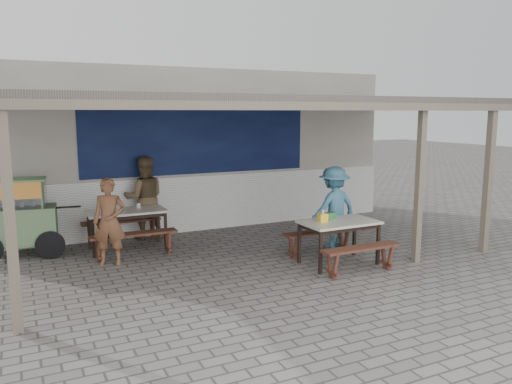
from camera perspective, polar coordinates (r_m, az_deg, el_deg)
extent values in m
plane|color=slate|center=(8.55, 1.81, -8.33)|extent=(60.00, 60.00, 0.00)
cube|color=#B9B3A6|center=(11.50, -6.52, 4.99)|extent=(9.00, 1.20, 3.50)
cube|color=white|center=(11.05, -5.33, -1.17)|extent=(9.00, 0.10, 1.20)
cube|color=#10214E|center=(10.84, -6.47, 6.33)|extent=(5.00, 0.03, 1.60)
cube|color=#544E48|center=(9.06, -1.08, 10.29)|extent=(9.00, 4.20, 0.12)
cube|color=#6C5F52|center=(7.25, 5.82, 9.75)|extent=(9.00, 0.12, 0.12)
cube|color=#6C5F52|center=(6.34, -26.30, -2.86)|extent=(0.12, 0.12, 2.70)
cube|color=#6C5F52|center=(9.97, 25.00, 1.26)|extent=(0.12, 0.12, 2.70)
cube|color=#6C5F52|center=(8.90, 18.16, 0.82)|extent=(0.11, 0.11, 2.70)
cube|color=beige|center=(9.63, -14.57, -2.17)|extent=(1.44, 0.73, 0.04)
cube|color=black|center=(9.64, -14.56, -2.52)|extent=(1.34, 0.63, 0.06)
cube|color=black|center=(9.33, -18.10, -5.05)|extent=(0.05, 0.05, 0.71)
cube|color=black|center=(9.56, -10.28, -4.39)|extent=(0.05, 0.05, 0.71)
cube|color=black|center=(9.90, -18.54, -4.27)|extent=(0.05, 0.05, 0.71)
cube|color=black|center=(10.12, -11.16, -3.67)|extent=(0.05, 0.05, 0.71)
cube|color=brown|center=(9.12, -13.79, -4.69)|extent=(1.53, 0.30, 0.04)
cube|color=brown|center=(9.08, -17.56, -6.38)|extent=(0.05, 0.28, 0.41)
cube|color=brown|center=(9.31, -10.01, -5.71)|extent=(0.05, 0.28, 0.41)
cube|color=brown|center=(10.26, -15.13, -3.21)|extent=(1.53, 0.30, 0.04)
cube|color=brown|center=(10.23, -18.48, -4.70)|extent=(0.05, 0.28, 0.41)
cube|color=brown|center=(10.43, -11.75, -4.15)|extent=(0.05, 0.28, 0.41)
cube|color=beige|center=(8.54, 9.49, -3.42)|extent=(1.29, 0.78, 0.04)
cube|color=black|center=(8.55, 9.48, -3.81)|extent=(1.19, 0.68, 0.06)
cube|color=black|center=(8.05, 7.40, -6.90)|extent=(0.05, 0.05, 0.71)
cube|color=black|center=(8.73, 13.78, -5.82)|extent=(0.05, 0.05, 0.71)
cube|color=black|center=(8.57, 4.98, -5.85)|extent=(0.05, 0.05, 0.71)
cube|color=black|center=(9.21, 11.18, -4.94)|extent=(0.05, 0.05, 0.71)
cube|color=brown|center=(8.15, 11.90, -6.27)|extent=(1.38, 0.29, 0.04)
cube|color=brown|center=(7.90, 8.73, -8.38)|extent=(0.05, 0.28, 0.41)
cube|color=brown|center=(8.54, 14.73, -7.23)|extent=(0.05, 0.28, 0.41)
cube|color=brown|center=(9.08, 7.23, -4.55)|extent=(1.38, 0.29, 0.04)
cube|color=brown|center=(8.86, 4.27, -6.36)|extent=(0.05, 0.28, 0.41)
cube|color=brown|center=(9.44, 9.95, -5.50)|extent=(0.05, 0.28, 0.41)
cube|color=#678B5D|center=(9.83, -25.34, -3.40)|extent=(1.28, 0.77, 0.63)
cube|color=#678B5D|center=(9.90, -25.21, -5.28)|extent=(1.23, 0.73, 0.04)
cylinder|color=black|center=(9.52, -22.46, -5.65)|extent=(0.51, 0.10, 0.50)
cube|color=silver|center=(9.74, -25.83, -0.18)|extent=(1.05, 0.65, 0.49)
cube|color=#678B5D|center=(9.70, -25.93, 1.26)|extent=(1.09, 0.69, 0.04)
cube|color=#E64736|center=(9.44, -26.06, 0.07)|extent=(0.89, 0.12, 0.29)
cylinder|color=black|center=(9.72, -21.24, -1.65)|extent=(0.63, 0.11, 0.04)
imported|color=brown|center=(8.77, -16.41, -3.26)|extent=(0.63, 0.52, 1.48)
imported|color=brown|center=(10.38, -12.63, -0.65)|extent=(0.92, 0.77, 1.69)
imported|color=teal|center=(9.60, 8.89, -1.72)|extent=(1.06, 0.68, 1.56)
cube|color=yellow|center=(8.42, 7.64, -2.92)|extent=(0.16, 0.16, 0.14)
cube|color=#32713F|center=(8.64, 8.49, -2.71)|extent=(0.19, 0.14, 0.12)
cylinder|color=beige|center=(9.84, -13.28, -1.50)|extent=(0.08, 0.08, 0.09)
imported|color=white|center=(9.66, -16.62, -1.95)|extent=(0.25, 0.25, 0.05)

